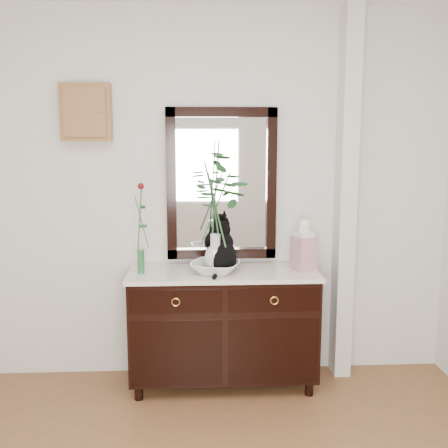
{
  "coord_description": "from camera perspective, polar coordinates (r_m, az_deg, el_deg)",
  "views": [
    {
      "loc": [
        -0.08,
        -1.84,
        1.76
      ],
      "look_at": [
        0.1,
        1.63,
        1.2
      ],
      "focal_mm": 42.0,
      "sensor_mm": 36.0,
      "label": 1
    }
  ],
  "objects": [
    {
      "name": "wall_back",
      "position": [
        3.84,
        -1.76,
        3.03
      ],
      "size": [
        3.6,
        0.04,
        2.7
      ],
      "primitive_type": "cube",
      "color": "silver",
      "rests_on": "ground"
    },
    {
      "name": "pilaster",
      "position": [
        3.92,
        13.07,
        2.91
      ],
      "size": [
        0.12,
        0.2,
        2.7
      ],
      "primitive_type": "cube",
      "color": "silver",
      "rests_on": "ground"
    },
    {
      "name": "sideboard",
      "position": [
        3.8,
        -0.08,
        -10.62
      ],
      "size": [
        1.33,
        0.52,
        0.82
      ],
      "color": "black",
      "rests_on": "ground"
    },
    {
      "name": "wall_mirror",
      "position": [
        3.83,
        -0.26,
        4.35
      ],
      "size": [
        0.8,
        0.06,
        1.1
      ],
      "color": "black",
      "rests_on": "wall_back"
    },
    {
      "name": "key_cabinet",
      "position": [
        3.86,
        -14.78,
        11.68
      ],
      "size": [
        0.35,
        0.1,
        0.4
      ],
      "primitive_type": "cube",
      "color": "brown",
      "rests_on": "wall_back"
    },
    {
      "name": "cat",
      "position": [
        3.64,
        -0.29,
        -2.48
      ],
      "size": [
        0.3,
        0.34,
        0.35
      ],
      "primitive_type": null,
      "rotation": [
        0.0,
        0.0,
        -0.18
      ],
      "color": "black",
      "rests_on": "sideboard"
    },
    {
      "name": "lotus_bowl",
      "position": [
        3.62,
        -0.94,
        -4.76
      ],
      "size": [
        0.42,
        0.42,
        0.08
      ],
      "primitive_type": "imported",
      "rotation": [
        0.0,
        0.0,
        -0.3
      ],
      "color": "silver",
      "rests_on": "sideboard"
    },
    {
      "name": "vase_branches",
      "position": [
        3.54,
        -0.96,
        1.98
      ],
      "size": [
        0.56,
        0.56,
        0.9
      ],
      "primitive_type": null,
      "rotation": [
        0.0,
        0.0,
        -0.4
      ],
      "color": "silver",
      "rests_on": "lotus_bowl"
    },
    {
      "name": "bud_vase_rose",
      "position": [
        3.61,
        -9.13,
        -0.41
      ],
      "size": [
        0.09,
        0.09,
        0.64
      ],
      "primitive_type": null,
      "rotation": [
        0.0,
        0.0,
        -0.18
      ],
      "color": "#2B6634",
      "rests_on": "sideboard"
    },
    {
      "name": "ginger_jar",
      "position": [
        3.73,
        8.68,
        -2.08
      ],
      "size": [
        0.18,
        0.18,
        0.38
      ],
      "primitive_type": null,
      "rotation": [
        0.0,
        0.0,
        0.4
      ],
      "color": "silver",
      "rests_on": "sideboard"
    }
  ]
}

